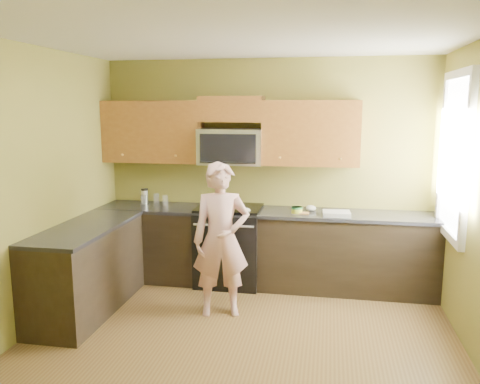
% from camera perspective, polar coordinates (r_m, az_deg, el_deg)
% --- Properties ---
extents(floor, '(4.00, 4.00, 0.00)m').
position_cam_1_polar(floor, '(4.49, -0.53, -18.30)').
color(floor, brown).
rests_on(floor, ground).
extents(ceiling, '(4.00, 4.00, 0.00)m').
position_cam_1_polar(ceiling, '(3.99, -0.60, 18.24)').
color(ceiling, white).
rests_on(ceiling, ground).
extents(wall_back, '(4.00, 0.00, 4.00)m').
position_cam_1_polar(wall_back, '(5.98, 3.11, 2.50)').
color(wall_back, olive).
rests_on(wall_back, ground).
extents(wall_front, '(4.00, 0.00, 4.00)m').
position_cam_1_polar(wall_front, '(2.17, -10.92, -11.13)').
color(wall_front, olive).
rests_on(wall_front, ground).
extents(wall_left, '(0.00, 4.00, 4.00)m').
position_cam_1_polar(wall_left, '(4.82, -24.59, -0.20)').
color(wall_left, olive).
rests_on(wall_left, ground).
extents(cabinet_back_run, '(4.00, 0.60, 0.88)m').
position_cam_1_polar(cabinet_back_run, '(5.88, 2.65, -6.71)').
color(cabinet_back_run, black).
rests_on(cabinet_back_run, floor).
extents(cabinet_left_run, '(0.60, 1.60, 0.88)m').
position_cam_1_polar(cabinet_left_run, '(5.38, -17.54, -8.77)').
color(cabinet_left_run, black).
rests_on(cabinet_left_run, floor).
extents(countertop_back, '(4.00, 0.62, 0.04)m').
position_cam_1_polar(countertop_back, '(5.75, 2.67, -2.35)').
color(countertop_back, black).
rests_on(countertop_back, cabinet_back_run).
extents(countertop_left, '(0.62, 1.60, 0.04)m').
position_cam_1_polar(countertop_left, '(5.25, -17.70, -4.02)').
color(countertop_left, black).
rests_on(countertop_left, cabinet_left_run).
extents(stove, '(0.76, 0.65, 0.95)m').
position_cam_1_polar(stove, '(5.91, -1.25, -6.26)').
color(stove, black).
rests_on(stove, floor).
extents(microwave, '(0.76, 0.40, 0.42)m').
position_cam_1_polar(microwave, '(5.84, -1.04, 3.31)').
color(microwave, silver).
rests_on(microwave, wall_back).
extents(upper_cab_left, '(1.22, 0.33, 0.75)m').
position_cam_1_polar(upper_cab_left, '(6.14, -10.08, 3.50)').
color(upper_cab_left, brown).
rests_on(upper_cab_left, wall_back).
extents(upper_cab_right, '(1.12, 0.33, 0.75)m').
position_cam_1_polar(upper_cab_right, '(5.76, 8.25, 3.12)').
color(upper_cab_right, brown).
rests_on(upper_cab_right, wall_back).
extents(upper_cab_over_mw, '(0.76, 0.33, 0.30)m').
position_cam_1_polar(upper_cab_over_mw, '(5.83, -0.99, 9.71)').
color(upper_cab_over_mw, brown).
rests_on(upper_cab_over_mw, wall_back).
extents(window, '(0.06, 1.06, 1.66)m').
position_cam_1_polar(window, '(5.25, 23.96, 3.91)').
color(window, white).
rests_on(window, wall_right).
extents(woman, '(0.66, 0.52, 1.59)m').
position_cam_1_polar(woman, '(4.96, -2.22, -5.62)').
color(woman, '#CF6E67').
rests_on(woman, floor).
extents(frying_pan, '(0.33, 0.46, 0.05)m').
position_cam_1_polar(frying_pan, '(5.64, -2.65, -2.07)').
color(frying_pan, black).
rests_on(frying_pan, stove).
extents(butter_tub, '(0.13, 0.13, 0.09)m').
position_cam_1_polar(butter_tub, '(5.63, 6.69, -2.47)').
color(butter_tub, yellow).
rests_on(butter_tub, countertop_back).
extents(toast_slice, '(0.11, 0.11, 0.01)m').
position_cam_1_polar(toast_slice, '(5.59, 7.53, -2.49)').
color(toast_slice, '#B27F47').
rests_on(toast_slice, countertop_back).
extents(napkin_a, '(0.14, 0.15, 0.06)m').
position_cam_1_polar(napkin_a, '(5.58, 0.67, -2.20)').
color(napkin_a, silver).
rests_on(napkin_a, countertop_back).
extents(napkin_b, '(0.13, 0.14, 0.07)m').
position_cam_1_polar(napkin_b, '(5.76, 8.33, -1.89)').
color(napkin_b, silver).
rests_on(napkin_b, countertop_back).
extents(dish_towel, '(0.31, 0.26, 0.05)m').
position_cam_1_polar(dish_towel, '(5.55, 11.28, -2.51)').
color(dish_towel, silver).
rests_on(dish_towel, countertop_back).
extents(travel_mug, '(0.11, 0.11, 0.19)m').
position_cam_1_polar(travel_mug, '(6.27, -11.11, -1.31)').
color(travel_mug, silver).
rests_on(travel_mug, countertop_back).
extents(glass_a, '(0.09, 0.09, 0.12)m').
position_cam_1_polar(glass_a, '(6.19, -11.29, -0.89)').
color(glass_a, silver).
rests_on(glass_a, countertop_back).
extents(glass_b, '(0.07, 0.07, 0.12)m').
position_cam_1_polar(glass_b, '(6.26, -9.79, -0.73)').
color(glass_b, silver).
rests_on(glass_b, countertop_back).
extents(glass_c, '(0.08, 0.08, 0.12)m').
position_cam_1_polar(glass_c, '(6.11, -8.79, -0.97)').
color(glass_c, silver).
rests_on(glass_c, countertop_back).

